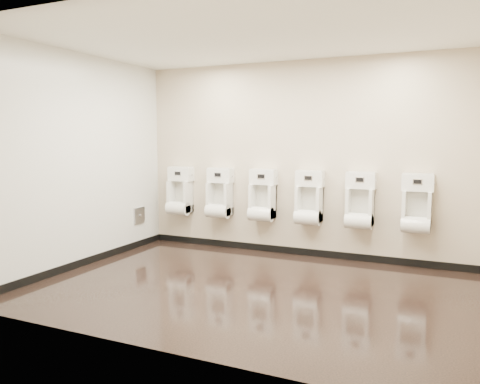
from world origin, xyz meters
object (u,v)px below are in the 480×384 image
(urinal_0, at_px, (180,194))
(urinal_5, at_px, (417,208))
(access_panel, at_px, (139,215))
(urinal_4, at_px, (360,205))
(urinal_3, at_px, (309,202))
(urinal_2, at_px, (262,199))
(urinal_1, at_px, (219,197))

(urinal_0, distance_m, urinal_5, 3.55)
(access_panel, xyz_separation_m, urinal_4, (3.32, 0.42, 0.31))
(urinal_3, height_order, urinal_5, same)
(urinal_2, xyz_separation_m, urinal_3, (0.71, 0.00, 0.00))
(access_panel, xyz_separation_m, urinal_1, (1.20, 0.42, 0.31))
(urinal_4, height_order, urinal_5, same)
(urinal_0, xyz_separation_m, urinal_2, (1.42, 0.00, 0.00))
(access_panel, bearing_deg, urinal_5, 5.89)
(urinal_2, bearing_deg, urinal_0, 180.00)
(urinal_0, height_order, urinal_1, same)
(access_panel, height_order, urinal_0, urinal_0)
(urinal_1, height_order, urinal_3, same)
(urinal_0, height_order, urinal_5, same)
(urinal_3, bearing_deg, access_panel, -170.94)
(access_panel, distance_m, urinal_3, 2.67)
(urinal_1, relative_size, urinal_5, 1.00)
(urinal_4, relative_size, urinal_5, 1.00)
(urinal_1, bearing_deg, urinal_0, 180.00)
(urinal_2, bearing_deg, urinal_3, 0.00)
(urinal_1, relative_size, urinal_4, 1.00)
(urinal_0, xyz_separation_m, urinal_1, (0.71, 0.00, 0.00))
(access_panel, bearing_deg, urinal_3, 9.06)
(urinal_0, relative_size, urinal_4, 1.00)
(urinal_1, xyz_separation_m, urinal_3, (1.42, 0.00, 0.00))
(urinal_0, bearing_deg, access_panel, -139.60)
(access_panel, distance_m, urinal_2, 1.98)
(urinal_5, bearing_deg, urinal_1, 180.00)
(urinal_0, xyz_separation_m, urinal_5, (3.55, 0.00, 0.00))
(urinal_2, bearing_deg, urinal_4, 0.00)
(urinal_2, relative_size, urinal_3, 1.00)
(urinal_0, bearing_deg, urinal_2, 0.00)
(urinal_2, distance_m, urinal_3, 0.71)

